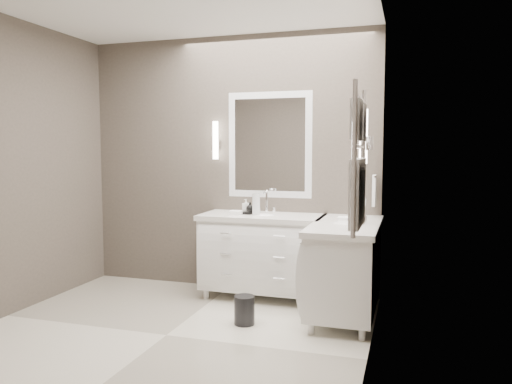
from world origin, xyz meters
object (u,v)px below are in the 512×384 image
(vanity_back, at_px, (262,250))
(towel_ladder, at_px, (358,168))
(waste_bin, at_px, (244,310))
(vanity_right, at_px, (345,263))

(vanity_back, bearing_deg, towel_ladder, -55.90)
(vanity_back, relative_size, waste_bin, 5.01)
(towel_ladder, bearing_deg, vanity_back, 124.10)
(waste_bin, bearing_deg, vanity_right, 30.35)
(vanity_right, relative_size, towel_ladder, 1.38)
(vanity_right, xyz_separation_m, waste_bin, (-0.80, -0.47, -0.36))
(vanity_right, bearing_deg, vanity_back, 159.62)
(vanity_right, distance_m, towel_ladder, 1.60)
(towel_ladder, bearing_deg, waste_bin, 140.97)
(vanity_right, bearing_deg, waste_bin, -149.65)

